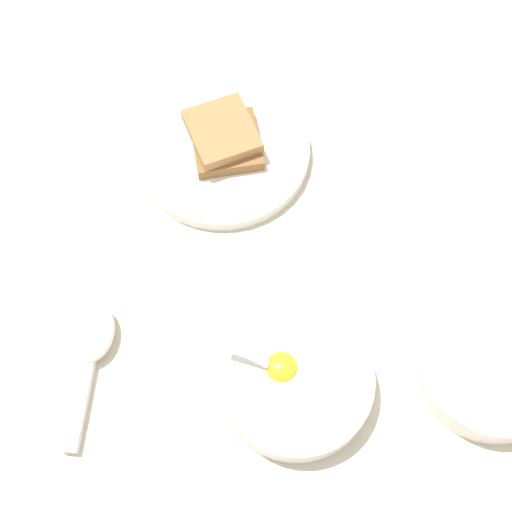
{
  "coord_description": "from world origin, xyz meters",
  "views": [
    {
      "loc": [
        -0.23,
        0.22,
        0.77
      ],
      "look_at": [
        0.04,
        -0.01,
        0.02
      ],
      "focal_mm": 50.0,
      "sensor_mm": 36.0,
      "label": 1
    }
  ],
  "objects_px": {
    "toast_sandwich": "(224,137)",
    "soup_spoon": "(90,345)",
    "egg_bowl": "(296,381)",
    "toast_plate": "(222,150)",
    "congee_bowl": "(492,361)"
  },
  "relations": [
    {
      "from": "egg_bowl",
      "to": "toast_plate",
      "type": "xyz_separation_m",
      "value": [
        0.29,
        -0.13,
        -0.01
      ]
    },
    {
      "from": "toast_sandwich",
      "to": "congee_bowl",
      "type": "relative_size",
      "value": 0.69
    },
    {
      "from": "toast_plate",
      "to": "soup_spoon",
      "type": "distance_m",
      "value": 0.3
    },
    {
      "from": "toast_sandwich",
      "to": "toast_plate",
      "type": "bearing_deg",
      "value": 81.42
    },
    {
      "from": "toast_sandwich",
      "to": "soup_spoon",
      "type": "distance_m",
      "value": 0.3
    },
    {
      "from": "egg_bowl",
      "to": "soup_spoon",
      "type": "xyz_separation_m",
      "value": [
        0.18,
        0.15,
        -0.01
      ]
    },
    {
      "from": "toast_plate",
      "to": "toast_sandwich",
      "type": "height_order",
      "value": "toast_sandwich"
    },
    {
      "from": "soup_spoon",
      "to": "egg_bowl",
      "type": "bearing_deg",
      "value": -140.46
    },
    {
      "from": "soup_spoon",
      "to": "congee_bowl",
      "type": "height_order",
      "value": "congee_bowl"
    },
    {
      "from": "egg_bowl",
      "to": "congee_bowl",
      "type": "xyz_separation_m",
      "value": [
        -0.12,
        -0.18,
        0.0
      ]
    },
    {
      "from": "egg_bowl",
      "to": "soup_spoon",
      "type": "bearing_deg",
      "value": 39.54
    },
    {
      "from": "egg_bowl",
      "to": "toast_sandwich",
      "type": "height_order",
      "value": "egg_bowl"
    },
    {
      "from": "egg_bowl",
      "to": "toast_sandwich",
      "type": "xyz_separation_m",
      "value": [
        0.29,
        -0.13,
        0.01
      ]
    },
    {
      "from": "egg_bowl",
      "to": "congee_bowl",
      "type": "relative_size",
      "value": 0.97
    },
    {
      "from": "egg_bowl",
      "to": "toast_plate",
      "type": "distance_m",
      "value": 0.32
    }
  ]
}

